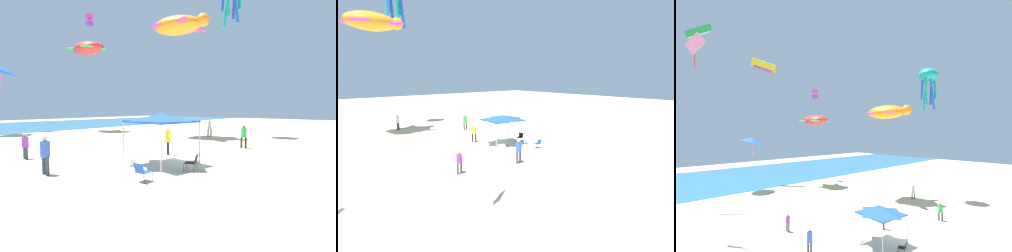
% 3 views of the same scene
% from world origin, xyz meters
% --- Properties ---
extents(ground, '(120.00, 120.00, 0.10)m').
position_xyz_m(ground, '(0.00, 0.00, -0.05)').
color(ground, beige).
extents(canopy_tent, '(3.20, 3.44, 2.77)m').
position_xyz_m(canopy_tent, '(-2.99, -0.08, 2.51)').
color(canopy_tent, '#B7B7BC').
rests_on(canopy_tent, ground).
extents(folding_chair_right_of_tent, '(0.69, 0.76, 0.82)m').
position_xyz_m(folding_chair_right_of_tent, '(-3.13, -2.22, 0.47)').
color(folding_chair_right_of_tent, black).
rests_on(folding_chair_right_of_tent, ground).
extents(folding_chair_left_of_tent, '(0.65, 0.57, 0.82)m').
position_xyz_m(folding_chair_left_of_tent, '(-6.00, -1.62, 0.47)').
color(folding_chair_left_of_tent, black).
rests_on(folding_chair_left_of_tent, ground).
extents(cooler_box, '(0.65, 0.74, 0.40)m').
position_xyz_m(cooler_box, '(-4.15, 1.02, 0.20)').
color(cooler_box, white).
rests_on(cooler_box, ground).
extents(person_beachcomber, '(0.38, 0.42, 1.58)m').
position_xyz_m(person_beachcomber, '(-7.05, 7.05, 0.93)').
color(person_beachcomber, '#33384C').
rests_on(person_beachcomber, ground).
extents(person_by_tent, '(0.42, 0.42, 1.76)m').
position_xyz_m(person_by_tent, '(10.38, 4.65, 1.03)').
color(person_by_tent, '#33384C').
rests_on(person_by_tent, ground).
extents(person_kite_handler, '(0.43, 0.48, 1.82)m').
position_xyz_m(person_kite_handler, '(5.20, -1.28, 1.07)').
color(person_kite_handler, black).
rests_on(person_kite_handler, ground).
extents(person_watching_sky, '(0.44, 0.44, 1.85)m').
position_xyz_m(person_watching_sky, '(-0.56, 1.43, 1.09)').
color(person_watching_sky, black).
rests_on(person_watching_sky, ground).
extents(person_far_stroller, '(0.43, 0.49, 1.82)m').
position_xyz_m(person_far_stroller, '(-7.96, 2.58, 1.07)').
color(person_far_stroller, '#33384C').
rests_on(person_far_stroller, ground).
extents(kite_turtle_orange, '(5.58, 6.27, 2.24)m').
position_xyz_m(kite_turtle_orange, '(8.28, 7.24, 11.53)').
color(kite_turtle_orange, orange).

